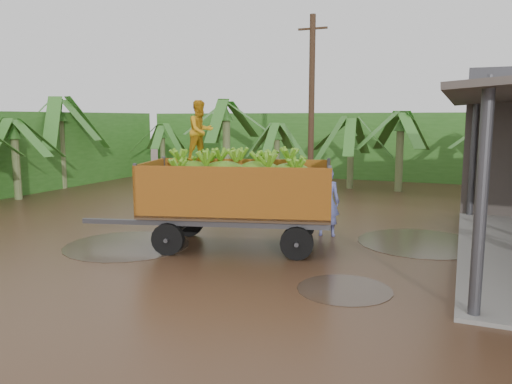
% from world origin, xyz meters
% --- Properties ---
extents(ground, '(100.00, 100.00, 0.00)m').
position_xyz_m(ground, '(0.00, 0.00, 0.00)').
color(ground, black).
rests_on(ground, ground).
extents(hedge_north, '(22.00, 3.00, 3.60)m').
position_xyz_m(hedge_north, '(-2.00, 16.00, 1.80)').
color(hedge_north, '#2D661E').
rests_on(hedge_north, ground).
extents(hedge_west, '(3.00, 18.00, 3.60)m').
position_xyz_m(hedge_west, '(-14.00, 4.00, 1.80)').
color(hedge_west, '#2D661E').
rests_on(hedge_west, ground).
extents(banana_trailer, '(6.70, 3.45, 3.79)m').
position_xyz_m(banana_trailer, '(-0.33, -0.92, 1.44)').
color(banana_trailer, orange).
rests_on(banana_trailer, ground).
extents(man_blue, '(0.77, 0.56, 1.96)m').
position_xyz_m(man_blue, '(1.50, 1.16, 0.98)').
color(man_blue, '#6A73C2').
rests_on(man_blue, ground).
extents(utility_pole, '(1.20, 0.24, 7.39)m').
position_xyz_m(utility_pole, '(-0.81, 7.36, 3.75)').
color(utility_pole, '#47301E').
rests_on(utility_pole, ground).
extents(banana_plants, '(24.94, 20.44, 4.34)m').
position_xyz_m(banana_plants, '(-5.02, 6.53, 1.89)').
color(banana_plants, '#2D661E').
rests_on(banana_plants, ground).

